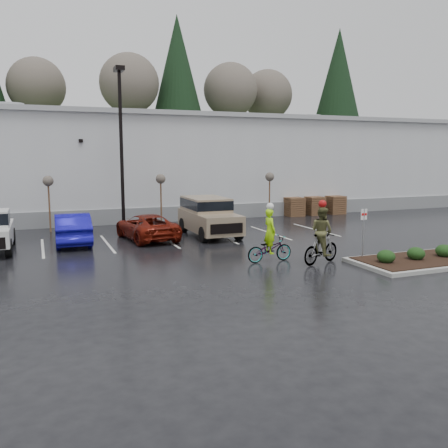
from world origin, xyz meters
name	(u,v)px	position (x,y,z in m)	size (l,w,h in m)	color
ground	(284,270)	(0.00, 0.00, 0.00)	(120.00, 120.00, 0.00)	black
warehouse	(151,164)	(0.00, 21.99, 3.65)	(60.50, 15.50, 7.20)	#BABCC0
wooded_ridge	(110,166)	(0.00, 45.00, 3.00)	(80.00, 25.00, 6.00)	#1C3817
lamppost	(121,131)	(-4.00, 12.00, 5.69)	(0.50, 1.00, 9.22)	black
sapling_west	(48,184)	(-8.00, 13.00, 2.73)	(0.60, 0.60, 3.20)	#4E311F
sapling_mid	(161,182)	(-1.50, 13.00, 2.73)	(0.60, 0.60, 3.20)	#4E311F
sapling_east	(270,179)	(6.00, 13.00, 2.73)	(0.60, 0.60, 3.20)	#4E311F
pallet_stack_a	(294,207)	(8.50, 14.00, 0.68)	(1.20, 1.20, 1.35)	#4E311F
pallet_stack_b	(314,206)	(10.20, 14.00, 0.68)	(1.20, 1.20, 1.35)	#4E311F
pallet_stack_c	(335,205)	(12.00, 14.00, 0.68)	(1.20, 1.20, 1.35)	#4E311F
curb_island	(444,259)	(7.00, -1.00, 0.07)	(8.00, 3.00, 0.15)	gray
mulch_bed	(444,257)	(7.00, -1.00, 0.17)	(7.60, 2.60, 0.04)	black
shrub_a	(386,256)	(4.00, -1.00, 0.41)	(0.70, 0.70, 0.52)	black
shrub_b	(416,254)	(5.50, -1.00, 0.41)	(0.70, 0.70, 0.52)	black
shrub_c	(444,251)	(7.00, -1.00, 0.41)	(0.70, 0.70, 0.52)	black
fire_lane_sign	(363,227)	(3.80, 0.20, 1.41)	(0.30, 0.05, 2.20)	gray
car_blue	(72,228)	(-7.08, 8.66, 0.77)	(1.63, 4.68, 1.54)	#100C8B
car_red	(146,227)	(-3.41, 8.52, 0.66)	(2.20, 4.77, 1.33)	maroon
suv_tan	(209,217)	(0.02, 8.40, 1.03)	(2.20, 5.10, 2.06)	gray
cyclist_hivis	(270,244)	(0.16, 1.50, 0.75)	(2.04, 0.80, 2.44)	#3F3F44
cyclist_olive	(321,241)	(1.94, 0.42, 0.93)	(2.07, 1.20, 2.59)	#3F3F44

